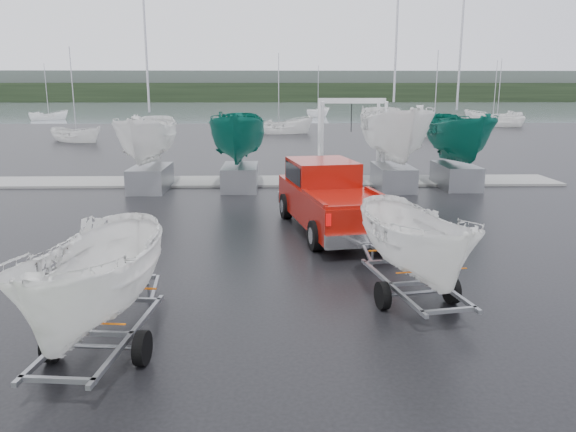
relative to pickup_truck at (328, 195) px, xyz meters
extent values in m
plane|color=black|center=(-2.70, -3.56, -1.15)|extent=(120.00, 120.00, 0.00)
plane|color=slate|center=(-2.70, 96.44, -1.16)|extent=(300.00, 300.00, 0.00)
cube|color=gray|center=(-2.70, 9.44, -1.10)|extent=(30.00, 3.00, 0.12)
cube|color=black|center=(-2.70, 166.44, 1.85)|extent=(300.00, 8.00, 6.00)
cube|color=#4C5651|center=(-2.70, 174.44, 3.85)|extent=(300.00, 6.00, 10.00)
cube|color=maroon|center=(0.06, -0.35, -0.26)|extent=(3.37, 6.77, 1.06)
cube|color=maroon|center=(-0.15, 0.80, 0.58)|extent=(2.50, 2.90, 0.95)
cube|color=black|center=(-0.15, 0.80, 0.64)|extent=(2.48, 2.63, 0.61)
cube|color=silver|center=(0.66, -3.59, -0.59)|extent=(2.25, 0.61, 0.39)
cylinder|color=black|center=(-1.36, 1.54, -0.70)|extent=(0.49, 0.94, 0.89)
cylinder|color=black|center=(0.72, 1.93, -0.70)|extent=(0.49, 0.94, 0.89)
cylinder|color=black|center=(-0.59, -2.63, -0.70)|extent=(0.49, 0.94, 0.89)
cylinder|color=black|center=(1.49, -2.25, -0.70)|extent=(0.49, 0.94, 0.89)
cube|color=gray|center=(0.70, -6.84, -0.70)|extent=(0.73, 3.55, 0.08)
cube|color=gray|center=(1.78, -6.64, -0.70)|extent=(0.73, 3.55, 0.08)
cylinder|color=gray|center=(1.28, -6.93, -0.85)|extent=(1.59, 0.37, 0.08)
cylinder|color=black|center=(0.49, -7.08, -0.85)|extent=(0.29, 0.62, 0.60)
cylinder|color=black|center=(2.06, -6.79, -0.85)|extent=(0.29, 0.62, 0.60)
imported|color=white|center=(1.24, -6.74, 1.57)|extent=(1.96, 2.00, 4.46)
cube|color=#FC6807|center=(1.10, -5.95, -0.15)|extent=(1.53, 0.32, 0.03)
cube|color=#FC6807|center=(1.39, -7.52, -0.15)|extent=(1.53, 0.32, 0.03)
cube|color=gray|center=(-5.41, -9.10, -0.70)|extent=(0.45, 3.59, 0.08)
cube|color=gray|center=(-4.32, -9.21, -0.70)|extent=(0.45, 3.59, 0.08)
cylinder|color=gray|center=(-4.89, -9.35, -0.85)|extent=(1.60, 0.24, 0.08)
cylinder|color=black|center=(-5.68, -9.27, -0.85)|extent=(0.24, 0.62, 0.60)
cylinder|color=black|center=(-4.09, -9.44, -0.85)|extent=(0.24, 0.62, 0.60)
imported|color=white|center=(-4.87, -9.16, 1.70)|extent=(1.95, 1.99, 4.71)
cube|color=#FC6807|center=(-4.79, -8.36, -0.15)|extent=(1.55, 0.20, 0.03)
cube|color=#FC6807|center=(-4.95, -9.95, -0.15)|extent=(1.55, 0.20, 0.03)
cylinder|color=silver|center=(0.52, 8.64, 0.85)|extent=(0.16, 0.58, 3.99)
cylinder|color=silver|center=(0.52, 10.24, 0.85)|extent=(0.16, 0.58, 3.99)
cylinder|color=silver|center=(3.52, 8.64, 0.85)|extent=(0.16, 0.58, 3.99)
cylinder|color=silver|center=(3.52, 10.24, 0.85)|extent=(0.16, 0.58, 3.99)
cube|color=silver|center=(2.02, 9.44, 2.85)|extent=(3.30, 0.25, 0.25)
cube|color=gray|center=(-7.49, 7.44, -0.60)|extent=(1.60, 3.20, 1.10)
imported|color=white|center=(-7.49, 7.44, 3.08)|extent=(2.36, 2.42, 6.26)
cylinder|color=#B2B2B7|center=(-7.49, 7.94, 5.87)|extent=(0.10, 0.10, 7.00)
cube|color=gray|center=(-3.37, 7.64, -0.60)|extent=(1.60, 3.20, 1.10)
imported|color=#0E6554|center=(-3.37, 7.64, 3.26)|extent=(2.49, 2.55, 6.61)
cube|color=gray|center=(3.76, 7.44, -0.60)|extent=(1.60, 3.20, 1.10)
imported|color=white|center=(3.76, 7.44, 3.66)|extent=(2.79, 2.86, 7.41)
cylinder|color=#B2B2B7|center=(3.76, 7.94, 6.32)|extent=(0.10, 0.10, 7.00)
cube|color=gray|center=(6.81, 7.74, -0.60)|extent=(1.60, 3.20, 1.10)
imported|color=#0E6554|center=(6.81, 7.74, 3.18)|extent=(2.43, 2.49, 6.45)
cylinder|color=#B2B2B7|center=(6.81, 8.24, 5.95)|extent=(0.10, 0.10, 7.00)
imported|color=white|center=(-18.91, 31.24, -1.15)|extent=(3.00, 2.98, 5.73)
cylinder|color=#B2B2B7|center=(-18.91, 31.24, 2.85)|extent=(0.08, 0.08, 8.00)
imported|color=white|center=(-1.21, 39.90, -1.15)|extent=(2.78, 2.71, 7.11)
cylinder|color=#B2B2B7|center=(-1.21, 39.90, 2.85)|extent=(0.08, 0.08, 8.00)
imported|color=white|center=(13.52, 35.20, -1.15)|extent=(2.85, 2.89, 5.87)
cylinder|color=#B2B2B7|center=(13.52, 35.20, 2.85)|extent=(0.08, 0.08, 8.00)
imported|color=white|center=(26.93, 55.09, -1.15)|extent=(3.44, 3.39, 7.33)
cylinder|color=#B2B2B7|center=(26.93, 55.09, 2.85)|extent=(0.08, 0.08, 8.00)
imported|color=white|center=(-34.31, 65.05, -1.15)|extent=(2.97, 2.95, 5.56)
cylinder|color=#B2B2B7|center=(-34.31, 65.05, 2.85)|extent=(0.08, 0.08, 8.00)
imported|color=white|center=(5.46, 73.26, -1.15)|extent=(3.22, 3.24, 6.15)
cylinder|color=#B2B2B7|center=(5.46, 73.26, 2.85)|extent=(0.08, 0.08, 8.00)
imported|color=white|center=(25.32, 49.68, -1.15)|extent=(3.49, 3.48, 6.52)
cylinder|color=#B2B2B7|center=(25.32, 49.68, 2.85)|extent=(0.08, 0.08, 8.00)
camera|label=1|loc=(-1.84, -18.32, 3.49)|focal=35.00mm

